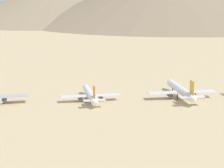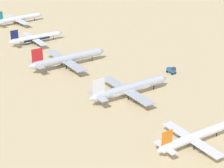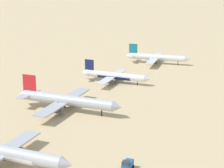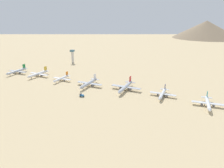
{
  "view_description": "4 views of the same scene",
  "coord_description": "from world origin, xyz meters",
  "px_view_note": "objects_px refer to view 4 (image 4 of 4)",
  "views": [
    {
      "loc": [
        -208.61,
        -3.44,
        53.86
      ],
      "look_at": [
        3.66,
        -64.47,
        6.28
      ],
      "focal_mm": 68.03,
      "sensor_mm": 36.0,
      "label": 1
    },
    {
      "loc": [
        -115.92,
        -142.12,
        88.46
      ],
      "look_at": [
        -2.31,
        4.09,
        6.01
      ],
      "focal_mm": 68.47,
      "sensor_mm": 36.0,
      "label": 2
    },
    {
      "loc": [
        70.6,
        -103.69,
        60.36
      ],
      "look_at": [
        10.89,
        80.97,
        3.88
      ],
      "focal_mm": 67.56,
      "sensor_mm": 36.0,
      "label": 3
    },
    {
      "loc": [
        239.05,
        115.74,
        92.98
      ],
      "look_at": [
        1.95,
        30.91,
        6.63
      ],
      "focal_mm": 32.71,
      "sensor_mm": 36.0,
      "label": 4
    }
  ],
  "objects_px": {
    "parked_jet_1": "(38,74)",
    "parked_jet_6": "(208,103)",
    "parked_jet_0": "(17,71)",
    "parked_jet_2": "(62,78)",
    "parked_jet_3": "(89,83)",
    "parked_jet_5": "(163,94)",
    "service_truck": "(82,95)",
    "parked_jet_4": "(126,87)",
    "control_tower": "(72,55)"
  },
  "relations": [
    {
      "from": "parked_jet_2",
      "to": "control_tower",
      "type": "bearing_deg",
      "value": -157.85
    },
    {
      "from": "parked_jet_3",
      "to": "service_truck",
      "type": "xyz_separation_m",
      "value": [
        36.75,
        8.19,
        -2.29
      ]
    },
    {
      "from": "parked_jet_3",
      "to": "parked_jet_0",
      "type": "bearing_deg",
      "value": -96.85
    },
    {
      "from": "parked_jet_5",
      "to": "service_truck",
      "type": "distance_m",
      "value": 96.17
    },
    {
      "from": "parked_jet_3",
      "to": "parked_jet_5",
      "type": "distance_m",
      "value": 98.62
    },
    {
      "from": "parked_jet_2",
      "to": "parked_jet_4",
      "type": "relative_size",
      "value": 0.77
    },
    {
      "from": "parked_jet_2",
      "to": "parked_jet_6",
      "type": "height_order",
      "value": "parked_jet_6"
    },
    {
      "from": "control_tower",
      "to": "parked_jet_3",
      "type": "bearing_deg",
      "value": 38.2
    },
    {
      "from": "parked_jet_3",
      "to": "parked_jet_5",
      "type": "relative_size",
      "value": 1.19
    },
    {
      "from": "parked_jet_2",
      "to": "parked_jet_6",
      "type": "distance_m",
      "value": 196.73
    },
    {
      "from": "parked_jet_3",
      "to": "control_tower",
      "type": "distance_m",
      "value": 151.43
    },
    {
      "from": "parked_jet_1",
      "to": "control_tower",
      "type": "relative_size",
      "value": 1.69
    },
    {
      "from": "parked_jet_5",
      "to": "control_tower",
      "type": "distance_m",
      "value": 228.03
    },
    {
      "from": "parked_jet_3",
      "to": "control_tower",
      "type": "height_order",
      "value": "control_tower"
    },
    {
      "from": "control_tower",
      "to": "service_truck",
      "type": "bearing_deg",
      "value": 33.16
    },
    {
      "from": "service_truck",
      "to": "control_tower",
      "type": "distance_m",
      "value": 186.16
    },
    {
      "from": "service_truck",
      "to": "parked_jet_3",
      "type": "bearing_deg",
      "value": -167.44
    },
    {
      "from": "parked_jet_4",
      "to": "parked_jet_5",
      "type": "relative_size",
      "value": 1.26
    },
    {
      "from": "parked_jet_3",
      "to": "parked_jet_6",
      "type": "distance_m",
      "value": 147.71
    },
    {
      "from": "parked_jet_3",
      "to": "parked_jet_6",
      "type": "height_order",
      "value": "parked_jet_3"
    },
    {
      "from": "parked_jet_6",
      "to": "parked_jet_4",
      "type": "bearing_deg",
      "value": -100.5
    },
    {
      "from": "parked_jet_4",
      "to": "control_tower",
      "type": "distance_m",
      "value": 186.03
    },
    {
      "from": "parked_jet_2",
      "to": "control_tower",
      "type": "relative_size",
      "value": 1.44
    },
    {
      "from": "parked_jet_1",
      "to": "parked_jet_2",
      "type": "height_order",
      "value": "parked_jet_1"
    },
    {
      "from": "parked_jet_2",
      "to": "parked_jet_6",
      "type": "xyz_separation_m",
      "value": [
        23.76,
        195.29,
        0.27
      ]
    },
    {
      "from": "parked_jet_0",
      "to": "parked_jet_5",
      "type": "relative_size",
      "value": 1.13
    },
    {
      "from": "parked_jet_5",
      "to": "service_truck",
      "type": "bearing_deg",
      "value": -69.99
    },
    {
      "from": "parked_jet_1",
      "to": "parked_jet_5",
      "type": "xyz_separation_m",
      "value": [
        19.45,
        193.8,
        -0.57
      ]
    },
    {
      "from": "parked_jet_0",
      "to": "service_truck",
      "type": "xyz_separation_m",
      "value": [
        53.43,
        147.06,
        -2.14
      ]
    },
    {
      "from": "parked_jet_4",
      "to": "parked_jet_6",
      "type": "relative_size",
      "value": 1.21
    },
    {
      "from": "parked_jet_0",
      "to": "service_truck",
      "type": "height_order",
      "value": "parked_jet_0"
    },
    {
      "from": "parked_jet_3",
      "to": "parked_jet_4",
      "type": "bearing_deg",
      "value": 92.38
    },
    {
      "from": "parked_jet_4",
      "to": "parked_jet_6",
      "type": "xyz_separation_m",
      "value": [
        17.74,
        95.7,
        -0.81
      ]
    },
    {
      "from": "parked_jet_0",
      "to": "parked_jet_2",
      "type": "bearing_deg",
      "value": 84.61
    },
    {
      "from": "parked_jet_0",
      "to": "parked_jet_6",
      "type": "xyz_separation_m",
      "value": [
        32.29,
        285.76,
        -0.33
      ]
    },
    {
      "from": "parked_jet_4",
      "to": "parked_jet_3",
      "type": "bearing_deg",
      "value": -87.62
    },
    {
      "from": "parked_jet_0",
      "to": "parked_jet_4",
      "type": "distance_m",
      "value": 190.61
    },
    {
      "from": "parked_jet_5",
      "to": "parked_jet_6",
      "type": "height_order",
      "value": "parked_jet_6"
    },
    {
      "from": "parked_jet_2",
      "to": "parked_jet_5",
      "type": "height_order",
      "value": "parked_jet_5"
    },
    {
      "from": "parked_jet_6",
      "to": "control_tower",
      "type": "distance_m",
      "value": 275.52
    },
    {
      "from": "control_tower",
      "to": "parked_jet_6",
      "type": "bearing_deg",
      "value": 60.79
    },
    {
      "from": "parked_jet_2",
      "to": "parked_jet_3",
      "type": "xyz_separation_m",
      "value": [
        8.14,
        48.4,
        0.74
      ]
    },
    {
      "from": "parked_jet_2",
      "to": "control_tower",
      "type": "height_order",
      "value": "control_tower"
    },
    {
      "from": "parked_jet_3",
      "to": "parked_jet_5",
      "type": "xyz_separation_m",
      "value": [
        3.85,
        98.54,
        -0.69
      ]
    },
    {
      "from": "parked_jet_0",
      "to": "parked_jet_6",
      "type": "distance_m",
      "value": 287.58
    },
    {
      "from": "control_tower",
      "to": "parked_jet_2",
      "type": "bearing_deg",
      "value": 22.15
    },
    {
      "from": "parked_jet_1",
      "to": "parked_jet_6",
      "type": "height_order",
      "value": "parked_jet_1"
    },
    {
      "from": "parked_jet_4",
      "to": "parked_jet_6",
      "type": "bearing_deg",
      "value": 79.5
    },
    {
      "from": "parked_jet_3",
      "to": "parked_jet_4",
      "type": "relative_size",
      "value": 0.94
    },
    {
      "from": "parked_jet_1",
      "to": "parked_jet_6",
      "type": "xyz_separation_m",
      "value": [
        31.21,
        242.15,
        -0.35
      ]
    }
  ]
}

